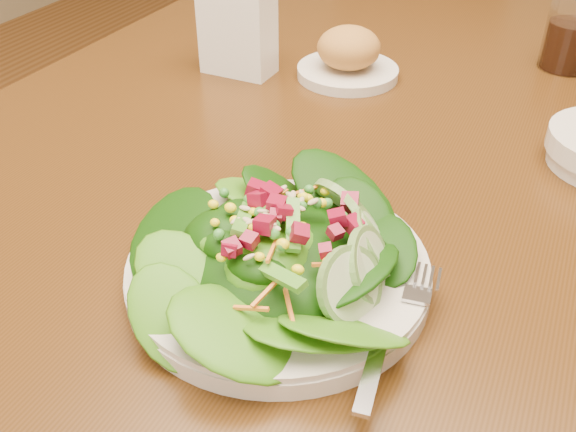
{
  "coord_description": "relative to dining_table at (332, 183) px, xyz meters",
  "views": [
    {
      "loc": [
        0.26,
        -0.7,
        1.12
      ],
      "look_at": [
        0.07,
        -0.3,
        0.81
      ],
      "focal_mm": 40.0,
      "sensor_mm": 36.0,
      "label": 1
    }
  ],
  "objects": [
    {
      "name": "salad_plate",
      "position": [
        0.08,
        -0.32,
        0.13
      ],
      "size": [
        0.27,
        0.26,
        0.08
      ],
      "rotation": [
        0.0,
        0.0,
        0.01
      ],
      "color": "silver",
      "rests_on": "dining_table"
    },
    {
      "name": "bread_plate",
      "position": [
        -0.03,
        0.12,
        0.13
      ],
      "size": [
        0.14,
        0.14,
        0.07
      ],
      "color": "silver",
      "rests_on": "dining_table"
    },
    {
      "name": "chair_far",
      "position": [
        -0.19,
        1.11,
        -0.12
      ],
      "size": [
        0.58,
        0.59,
        1.0
      ],
      "rotation": [
        0.0,
        0.0,
        3.47
      ],
      "color": "#46250E",
      "rests_on": "ground_plane"
    },
    {
      "name": "dining_table",
      "position": [
        0.0,
        0.0,
        0.0
      ],
      "size": [
        0.9,
        1.4,
        0.75
      ],
      "color": "#43260E",
      "rests_on": "ground_plane"
    },
    {
      "name": "drinking_glass",
      "position": [
        0.25,
        0.29,
        0.16
      ],
      "size": [
        0.08,
        0.08,
        0.14
      ],
      "color": "silver",
      "rests_on": "dining_table"
    },
    {
      "name": "napkin_holder",
      "position": [
        -0.18,
        0.08,
        0.17
      ],
      "size": [
        0.1,
        0.06,
        0.13
      ],
      "rotation": [
        0.0,
        0.0,
        -0.01
      ],
      "color": "white",
      "rests_on": "dining_table"
    }
  ]
}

